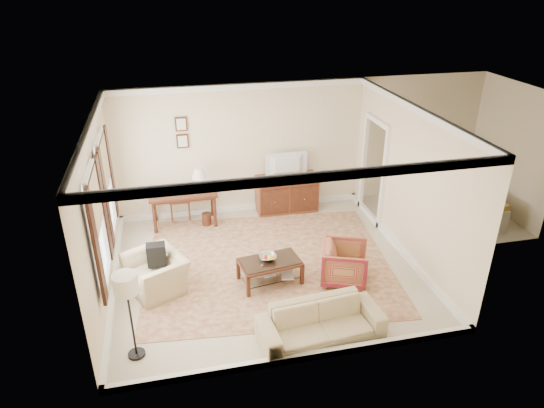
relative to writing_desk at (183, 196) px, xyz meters
name	(u,v)px	position (x,y,z in m)	size (l,w,h in m)	color
room_shell	(264,141)	(1.34, -2.05, 1.81)	(5.51, 5.01, 2.91)	beige
annex_bedroom	(451,202)	(5.83, -0.90, -0.32)	(3.00, 2.70, 2.90)	beige
window_front	(98,227)	(-1.36, -2.75, 0.89)	(0.12, 1.56, 1.80)	#CCB284
window_rear	(106,185)	(-1.36, -1.15, 0.89)	(0.12, 1.56, 1.80)	#CCB284
doorway	(373,172)	(4.05, -0.55, 0.41)	(0.10, 1.12, 2.25)	white
rug	(268,263)	(1.42, -1.94, -0.66)	(4.49, 3.85, 0.01)	maroon
writing_desk	(183,196)	(0.00, 0.00, 0.00)	(1.42, 0.71, 0.77)	#4E2416
desk_chair	(179,196)	(-0.08, 0.35, -0.14)	(0.45, 0.45, 1.05)	brown
desk_lamp	(199,179)	(0.37, 0.00, 0.36)	(0.32, 0.32, 0.50)	silver
framed_prints	(182,132)	(0.10, 0.42, 1.28)	(0.25, 0.04, 0.68)	#4E2416
sideboard	(287,194)	(2.32, 0.16, -0.24)	(1.37, 0.53, 0.84)	brown
tv	(288,158)	(2.32, 0.14, 0.63)	(0.90, 0.52, 0.12)	black
coffee_table	(270,266)	(1.33, -2.52, -0.32)	(1.13, 0.77, 0.45)	#4E2416
fruit_bowl	(268,256)	(1.30, -2.47, -0.17)	(0.42, 0.42, 0.10)	silver
book_a	(262,273)	(1.19, -2.49, -0.49)	(0.28, 0.04, 0.38)	brown
book_b	(282,275)	(1.52, -2.61, -0.49)	(0.28, 0.03, 0.38)	brown
striped_armchair	(345,261)	(2.62, -2.77, -0.27)	(0.77, 0.72, 0.80)	maroon
club_armchair	(156,268)	(-0.62, -2.30, -0.23)	(1.00, 0.65, 0.87)	#CAB788
backpack	(156,252)	(-0.59, -2.19, 0.01)	(0.32, 0.22, 0.40)	black
sofa	(321,317)	(1.76, -4.09, -0.30)	(1.88, 0.55, 0.73)	#CAB788
floor_lamp	(126,290)	(-0.94, -3.88, 0.48)	(0.34, 0.34, 1.39)	black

